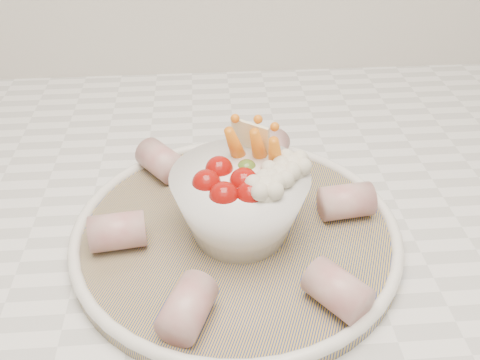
{
  "coord_description": "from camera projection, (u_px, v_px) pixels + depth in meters",
  "views": [
    {
      "loc": [
        0.07,
        0.94,
        1.29
      ],
      "look_at": [
        0.1,
        1.34,
        1.0
      ],
      "focal_mm": 40.0,
      "sensor_mm": 36.0,
      "label": 1
    }
  ],
  "objects": [
    {
      "name": "cured_meat_rolls",
      "position": [
        236.0,
        216.0,
        0.53
      ],
      "size": [
        0.29,
        0.29,
        0.04
      ],
      "color": "#A44B4D",
      "rests_on": "serving_platter"
    },
    {
      "name": "serving_platter",
      "position": [
        236.0,
        232.0,
        0.54
      ],
      "size": [
        0.43,
        0.43,
        0.02
      ],
      "color": "navy",
      "rests_on": "kitchen_counter"
    },
    {
      "name": "veggie_bowl",
      "position": [
        242.0,
        200.0,
        0.51
      ],
      "size": [
        0.13,
        0.13,
        0.11
      ],
      "color": "white",
      "rests_on": "serving_platter"
    }
  ]
}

